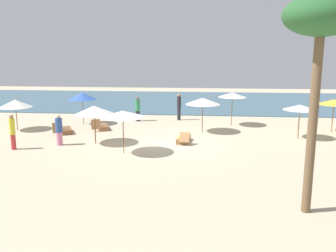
% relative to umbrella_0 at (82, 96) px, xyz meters
% --- Properties ---
extents(ground_plane, '(60.00, 60.00, 0.00)m').
position_rel_umbrella_0_xyz_m(ground_plane, '(6.63, -4.95, -1.97)').
color(ground_plane, '#BCAD8E').
extents(ocean_water, '(48.00, 16.00, 0.06)m').
position_rel_umbrella_0_xyz_m(ocean_water, '(6.63, 12.05, -1.94)').
color(ocean_water, '#3D6075').
rests_on(ocean_water, ground_plane).
extents(umbrella_0, '(1.96, 1.96, 2.21)m').
position_rel_umbrella_0_xyz_m(umbrella_0, '(0.00, 0.00, 0.00)').
color(umbrella_0, olive).
rests_on(umbrella_0, ground_plane).
extents(umbrella_1, '(1.90, 1.90, 2.00)m').
position_rel_umbrella_0_xyz_m(umbrella_1, '(13.82, -2.93, -0.13)').
color(umbrella_1, olive).
rests_on(umbrella_1, ground_plane).
extents(umbrella_2, '(2.19, 2.19, 2.11)m').
position_rel_umbrella_0_xyz_m(umbrella_2, '(2.35, -5.15, -0.10)').
color(umbrella_2, brown).
rests_on(umbrella_2, ground_plane).
extents(umbrella_3, '(1.89, 1.89, 2.27)m').
position_rel_umbrella_0_xyz_m(umbrella_3, '(10.22, 0.51, 0.13)').
color(umbrella_3, brown).
rests_on(umbrella_3, ground_plane).
extents(umbrella_4, '(2.18, 2.18, 2.17)m').
position_rel_umbrella_0_xyz_m(umbrella_4, '(4.32, -6.95, 0.03)').
color(umbrella_4, brown).
rests_on(umbrella_4, ground_plane).
extents(umbrella_5, '(1.94, 1.94, 2.08)m').
position_rel_umbrella_0_xyz_m(umbrella_5, '(16.34, -1.05, -0.05)').
color(umbrella_5, olive).
rests_on(umbrella_5, ground_plane).
extents(umbrella_7, '(2.17, 2.17, 2.17)m').
position_rel_umbrella_0_xyz_m(umbrella_7, '(8.24, -1.73, -0.00)').
color(umbrella_7, brown).
rests_on(umbrella_7, ground_plane).
extents(umbrella_8, '(2.07, 2.07, 1.97)m').
position_rel_umbrella_0_xyz_m(umbrella_8, '(-3.68, -2.21, -0.25)').
color(umbrella_8, brown).
rests_on(umbrella_8, ground_plane).
extents(lounger_0, '(1.26, 1.73, 0.74)m').
position_rel_umbrella_0_xyz_m(lounger_0, '(-0.27, -2.77, -1.80)').
color(lounger_0, brown).
rests_on(lounger_0, ground_plane).
extents(lounger_1, '(1.17, 1.73, 0.75)m').
position_rel_umbrella_0_xyz_m(lounger_1, '(1.73, -1.52, -1.80)').
color(lounger_1, brown).
rests_on(lounger_1, ground_plane).
extents(lounger_2, '(0.79, 1.76, 0.67)m').
position_rel_umbrella_0_xyz_m(lounger_2, '(7.20, -4.37, -1.80)').
color(lounger_2, olive).
rests_on(lounger_2, ground_plane).
extents(person_0, '(0.42, 0.42, 1.69)m').
position_rel_umbrella_0_xyz_m(person_0, '(0.51, -5.67, -1.13)').
color(person_0, '#D17299').
rests_on(person_0, ground_plane).
extents(person_1, '(0.41, 0.41, 1.96)m').
position_rel_umbrella_0_xyz_m(person_1, '(6.52, 2.17, -0.95)').
color(person_1, '#26262D').
rests_on(person_1, ground_plane).
extents(person_3, '(0.52, 0.52, 1.76)m').
position_rel_umbrella_0_xyz_m(person_3, '(3.56, 1.51, -1.09)').
color(person_3, '#26262D').
rests_on(person_3, ground_plane).
extents(person_4, '(0.31, 0.31, 1.85)m').
position_rel_umbrella_0_xyz_m(person_4, '(-1.55, -6.75, -1.02)').
color(person_4, '#BF3338').
rests_on(person_4, ground_plane).
extents(palm_0, '(2.24, 2.24, 6.71)m').
position_rel_umbrella_0_xyz_m(palm_0, '(11.58, -13.07, 3.89)').
color(palm_0, brown).
rests_on(palm_0, ground_plane).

